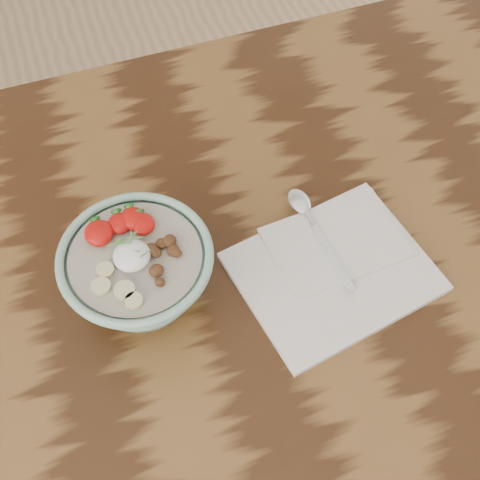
% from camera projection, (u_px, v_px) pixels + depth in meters
% --- Properties ---
extents(table, '(1.60, 0.90, 0.75)m').
position_uv_depth(table, '(223.00, 305.00, 0.99)').
color(table, '#361D0D').
rests_on(table, ground).
extents(breakfast_bowl, '(0.19, 0.19, 0.12)m').
position_uv_depth(breakfast_bowl, '(139.00, 273.00, 0.84)').
color(breakfast_bowl, '#88B7A1').
rests_on(breakfast_bowl, table).
extents(napkin, '(0.28, 0.24, 0.02)m').
position_uv_depth(napkin, '(334.00, 265.00, 0.91)').
color(napkin, white).
rests_on(napkin, table).
extents(spoon, '(0.03, 0.18, 0.01)m').
position_uv_depth(spoon, '(307.00, 215.00, 0.94)').
color(spoon, silver).
rests_on(spoon, napkin).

